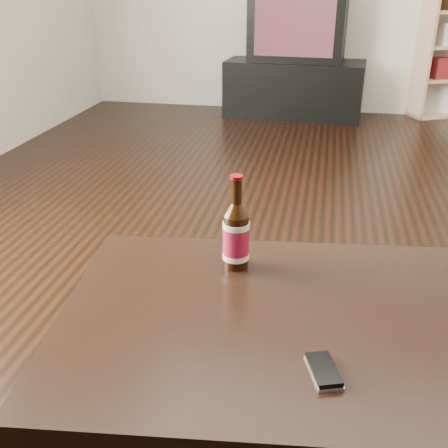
% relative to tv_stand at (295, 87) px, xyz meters
% --- Properties ---
extents(floor, '(5.00, 6.00, 0.01)m').
position_rel_tv_stand_xyz_m(floor, '(0.65, -2.83, -0.23)').
color(floor, black).
rests_on(floor, ground).
extents(tv_stand, '(1.17, 0.65, 0.45)m').
position_rel_tv_stand_xyz_m(tv_stand, '(0.00, 0.00, 0.00)').
color(tv_stand, black).
rests_on(tv_stand, floor).
extents(tv, '(0.79, 0.53, 0.57)m').
position_rel_tv_stand_xyz_m(tv, '(-0.00, -0.00, 0.51)').
color(tv, black).
rests_on(tv, tv_stand).
extents(coffee_table, '(1.25, 0.82, 0.44)m').
position_rel_tv_stand_xyz_m(coffee_table, '(0.34, -3.63, 0.16)').
color(coffee_table, black).
rests_on(coffee_table, floor).
extents(beer_bottle, '(0.08, 0.08, 0.24)m').
position_rel_tv_stand_xyz_m(beer_bottle, '(0.09, -3.46, 0.30)').
color(beer_bottle, black).
rests_on(beer_bottle, coffee_table).
extents(phone, '(0.08, 0.10, 0.02)m').
position_rel_tv_stand_xyz_m(phone, '(0.32, -3.81, 0.22)').
color(phone, silver).
rests_on(phone, coffee_table).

